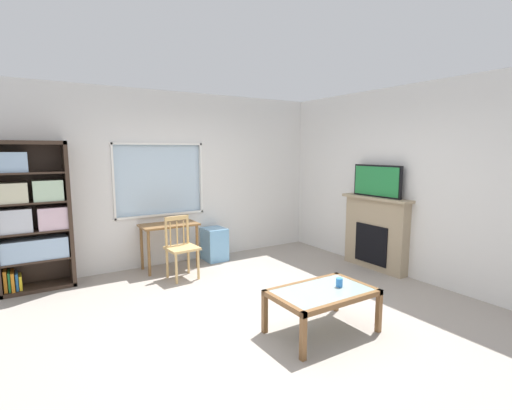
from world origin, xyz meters
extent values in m
cube|color=#9E9389|center=(0.00, 0.00, -0.01)|extent=(6.13, 5.91, 0.02)
cube|color=silver|center=(0.00, 2.45, 0.40)|extent=(5.13, 0.12, 0.80)
cube|color=silver|center=(0.00, 2.45, 2.37)|extent=(5.13, 0.12, 0.81)
cube|color=silver|center=(-1.78, 2.45, 1.38)|extent=(1.58, 0.12, 1.16)
cube|color=silver|center=(1.50, 2.45, 1.38)|extent=(2.13, 0.12, 1.16)
cube|color=silver|center=(-0.28, 2.46, 1.38)|extent=(1.42, 0.02, 1.16)
cube|color=white|center=(-0.28, 2.39, 0.82)|extent=(1.48, 0.06, 0.03)
cube|color=white|center=(-0.28, 2.39, 1.95)|extent=(1.48, 0.06, 0.03)
cube|color=white|center=(-0.99, 2.39, 1.38)|extent=(0.03, 0.06, 1.16)
cube|color=white|center=(0.43, 2.39, 1.38)|extent=(0.03, 0.06, 1.16)
cube|color=silver|center=(2.63, 0.00, 1.39)|extent=(0.12, 5.11, 2.77)
cube|color=#38281E|center=(-1.63, 2.20, 0.99)|extent=(0.05, 0.38, 1.97)
cube|color=#38281E|center=(-2.06, 2.20, 1.95)|extent=(0.90, 0.38, 0.05)
cube|color=#38281E|center=(-2.06, 2.20, 0.03)|extent=(0.90, 0.38, 0.05)
cube|color=#38281E|center=(-2.06, 2.39, 0.99)|extent=(0.90, 0.02, 1.97)
cube|color=#38281E|center=(-2.06, 2.20, 0.41)|extent=(0.85, 0.36, 0.02)
cube|color=#38281E|center=(-2.06, 2.20, 0.79)|extent=(0.85, 0.36, 0.02)
cube|color=#38281E|center=(-2.06, 2.20, 1.18)|extent=(0.85, 0.36, 0.02)
cube|color=#38281E|center=(-2.06, 2.20, 1.56)|extent=(0.85, 0.36, 0.02)
cube|color=#9EBCDB|center=(-2.06, 2.19, 0.56)|extent=(0.78, 0.31, 0.28)
cube|color=silver|center=(-2.25, 2.19, 0.96)|extent=(0.38, 0.29, 0.31)
cube|color=beige|center=(-1.83, 2.19, 0.95)|extent=(0.35, 0.30, 0.30)
cube|color=beige|center=(-2.25, 2.19, 1.32)|extent=(0.33, 0.31, 0.25)
cube|color=#B7D6B2|center=(-1.86, 2.19, 1.33)|extent=(0.35, 0.30, 0.27)
cube|color=#9EBCDB|center=(-2.25, 2.19, 1.70)|extent=(0.38, 0.28, 0.25)
cube|color=orange|center=(-2.42, 2.18, 0.19)|extent=(0.04, 0.22, 0.28)
cube|color=green|center=(-2.38, 2.18, 0.18)|extent=(0.02, 0.22, 0.25)
cube|color=orange|center=(-2.34, 2.18, 0.17)|extent=(0.04, 0.29, 0.25)
cube|color=#286BB2|center=(-2.30, 2.18, 0.16)|extent=(0.03, 0.21, 0.22)
cube|color=yellow|center=(-2.26, 2.18, 0.14)|extent=(0.03, 0.22, 0.19)
cube|color=brown|center=(-0.25, 2.10, 0.70)|extent=(0.87, 0.48, 0.03)
cylinder|color=brown|center=(-0.64, 1.91, 0.34)|extent=(0.04, 0.04, 0.69)
cylinder|color=brown|center=(0.13, 1.91, 0.34)|extent=(0.04, 0.04, 0.69)
cylinder|color=brown|center=(-0.64, 2.29, 0.34)|extent=(0.04, 0.04, 0.69)
cylinder|color=brown|center=(0.13, 2.29, 0.34)|extent=(0.04, 0.04, 0.69)
cube|color=tan|center=(-0.26, 1.55, 0.45)|extent=(0.45, 0.43, 0.04)
cylinder|color=tan|center=(-0.42, 1.38, 0.22)|extent=(0.04, 0.04, 0.43)
cylinder|color=tan|center=(-0.08, 1.40, 0.22)|extent=(0.04, 0.04, 0.43)
cylinder|color=tan|center=(-0.44, 1.70, 0.22)|extent=(0.04, 0.04, 0.43)
cylinder|color=tan|center=(-0.10, 1.72, 0.22)|extent=(0.04, 0.04, 0.43)
cylinder|color=tan|center=(-0.44, 1.70, 0.68)|extent=(0.04, 0.04, 0.45)
cylinder|color=tan|center=(-0.10, 1.72, 0.68)|extent=(0.04, 0.04, 0.45)
cube|color=tan|center=(-0.27, 1.71, 0.87)|extent=(0.36, 0.06, 0.06)
cylinder|color=tan|center=(-0.37, 1.71, 0.65)|extent=(0.02, 0.02, 0.35)
cylinder|color=tan|center=(-0.27, 1.71, 0.65)|extent=(0.02, 0.02, 0.35)
cylinder|color=tan|center=(-0.16, 1.72, 0.65)|extent=(0.02, 0.02, 0.35)
cube|color=#72ADDB|center=(0.55, 2.15, 0.27)|extent=(0.35, 0.40, 0.55)
cube|color=tan|center=(2.48, 0.38, 0.55)|extent=(0.18, 1.10, 1.10)
cube|color=black|center=(2.38, 0.38, 0.40)|extent=(0.03, 0.61, 0.60)
cube|color=tan|center=(2.46, 0.38, 1.12)|extent=(0.26, 1.20, 0.04)
cube|color=black|center=(2.46, 0.38, 1.38)|extent=(0.05, 0.87, 0.49)
cube|color=#237F3D|center=(2.43, 0.38, 1.38)|extent=(0.01, 0.82, 0.44)
cube|color=#8C9E99|center=(0.34, -0.76, 0.44)|extent=(0.94, 0.56, 0.02)
cube|color=brown|center=(0.34, -1.07, 0.43)|extent=(1.04, 0.05, 0.05)
cube|color=brown|center=(0.34, -0.45, 0.43)|extent=(1.04, 0.05, 0.05)
cube|color=brown|center=(-0.16, -0.76, 0.43)|extent=(0.05, 0.66, 0.05)
cube|color=brown|center=(0.83, -0.76, 0.43)|extent=(0.05, 0.66, 0.05)
cube|color=brown|center=(-0.16, -1.07, 0.20)|extent=(0.05, 0.05, 0.40)
cube|color=brown|center=(0.83, -1.07, 0.20)|extent=(0.05, 0.05, 0.40)
cube|color=brown|center=(-0.16, -0.45, 0.20)|extent=(0.05, 0.05, 0.40)
cube|color=brown|center=(0.83, -0.45, 0.20)|extent=(0.05, 0.05, 0.40)
cylinder|color=#337FD6|center=(0.55, -0.78, 0.50)|extent=(0.07, 0.07, 0.09)
camera|label=1|loc=(-2.19, -3.49, 1.86)|focal=26.50mm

